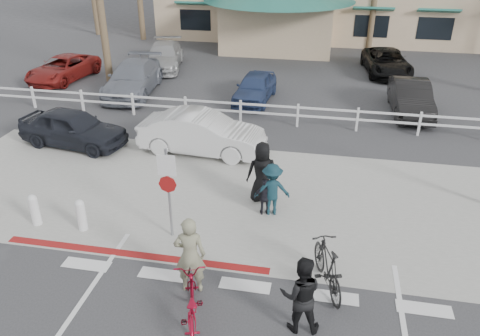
% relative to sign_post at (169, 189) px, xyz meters
% --- Properties ---
extents(ground, '(140.00, 140.00, 0.00)m').
position_rel_sign_post_xyz_m(ground, '(2.30, -2.20, -1.45)').
color(ground, '#333335').
extents(sidewalk_plaza, '(22.00, 7.00, 0.01)m').
position_rel_sign_post_xyz_m(sidewalk_plaza, '(2.30, 2.30, -1.44)').
color(sidewalk_plaza, gray).
rests_on(sidewalk_plaza, ground).
extents(cross_street, '(40.00, 5.00, 0.01)m').
position_rel_sign_post_xyz_m(cross_street, '(2.30, 6.30, -1.45)').
color(cross_street, '#333335').
rests_on(cross_street, ground).
extents(parking_lot, '(50.00, 16.00, 0.01)m').
position_rel_sign_post_xyz_m(parking_lot, '(2.30, 15.80, -1.45)').
color(parking_lot, '#333335').
rests_on(parking_lot, ground).
extents(curb_red, '(7.00, 0.25, 0.02)m').
position_rel_sign_post_xyz_m(curb_red, '(-0.70, -1.00, -1.44)').
color(curb_red, maroon).
rests_on(curb_red, ground).
extents(rail_fence, '(29.40, 0.16, 1.00)m').
position_rel_sign_post_xyz_m(rail_fence, '(2.80, 8.30, -0.95)').
color(rail_fence, silver).
rests_on(rail_fence, ground).
extents(sign_post, '(0.50, 0.10, 2.90)m').
position_rel_sign_post_xyz_m(sign_post, '(0.00, 0.00, 0.00)').
color(sign_post, gray).
rests_on(sign_post, ground).
extents(bollard_0, '(0.26, 0.26, 0.95)m').
position_rel_sign_post_xyz_m(bollard_0, '(-2.50, -0.20, -0.97)').
color(bollard_0, silver).
rests_on(bollard_0, ground).
extents(bollard_1, '(0.26, 0.26, 0.95)m').
position_rel_sign_post_xyz_m(bollard_1, '(-3.90, -0.20, -0.97)').
color(bollard_1, silver).
rests_on(bollard_1, ground).
extents(bike_red, '(1.21, 2.06, 1.02)m').
position_rel_sign_post_xyz_m(bike_red, '(1.38, -2.88, -0.94)').
color(bike_red, maroon).
rests_on(bike_red, ground).
extents(rider_red, '(0.78, 0.59, 1.95)m').
position_rel_sign_post_xyz_m(rider_red, '(1.11, -1.93, -0.48)').
color(rider_red, gray).
rests_on(rider_red, ground).
extents(bike_black, '(1.16, 2.04, 1.18)m').
position_rel_sign_post_xyz_m(bike_black, '(4.15, -1.26, -0.86)').
color(bike_black, black).
rests_on(bike_black, ground).
extents(rider_black, '(0.94, 0.77, 1.78)m').
position_rel_sign_post_xyz_m(rider_black, '(3.62, -2.62, -0.56)').
color(rider_black, black).
rests_on(rider_black, ground).
extents(pedestrian_a, '(1.13, 0.80, 1.59)m').
position_rel_sign_post_xyz_m(pedestrian_a, '(2.49, 1.60, -0.65)').
color(pedestrian_a, '#102D38').
rests_on(pedestrian_a, ground).
extents(pedestrian_child, '(0.72, 0.44, 1.14)m').
position_rel_sign_post_xyz_m(pedestrian_child, '(2.32, 1.52, -0.88)').
color(pedestrian_child, black).
rests_on(pedestrian_child, ground).
extents(pedestrian_b, '(1.07, 0.85, 1.90)m').
position_rel_sign_post_xyz_m(pedestrian_b, '(2.11, 2.28, -0.50)').
color(pedestrian_b, black).
rests_on(pedestrian_b, ground).
extents(car_white_sedan, '(4.68, 1.90, 1.51)m').
position_rel_sign_post_xyz_m(car_white_sedan, '(-0.54, 5.22, -0.69)').
color(car_white_sedan, silver).
rests_on(car_white_sedan, ground).
extents(car_red_compact, '(4.34, 2.27, 1.41)m').
position_rel_sign_post_xyz_m(car_red_compact, '(-5.47, 4.91, -0.75)').
color(car_red_compact, black).
rests_on(car_red_compact, ground).
extents(lot_car_0, '(2.68, 4.80, 1.27)m').
position_rel_sign_post_xyz_m(lot_car_0, '(-10.19, 12.52, -0.82)').
color(lot_car_0, maroon).
rests_on(lot_car_0, ground).
extents(lot_car_1, '(2.64, 5.36, 1.50)m').
position_rel_sign_post_xyz_m(lot_car_1, '(-5.65, 11.18, -0.70)').
color(lot_car_1, slate).
rests_on(lot_car_1, ground).
extents(lot_car_2, '(1.84, 3.98, 1.32)m').
position_rel_sign_post_xyz_m(lot_car_2, '(0.45, 11.19, -0.79)').
color(lot_car_2, navy).
rests_on(lot_car_2, ground).
extents(lot_car_3, '(1.62, 4.37, 1.43)m').
position_rel_sign_post_xyz_m(lot_car_3, '(7.45, 10.85, -0.74)').
color(lot_car_3, black).
rests_on(lot_car_3, ground).
extents(lot_car_4, '(2.94, 5.14, 1.40)m').
position_rel_sign_post_xyz_m(lot_car_4, '(-5.65, 15.77, -0.75)').
color(lot_car_4, '#979797').
rests_on(lot_car_4, ground).
extents(lot_car_5, '(2.73, 5.01, 1.33)m').
position_rel_sign_post_xyz_m(lot_car_5, '(6.93, 16.99, -0.78)').
color(lot_car_5, black).
rests_on(lot_car_5, ground).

